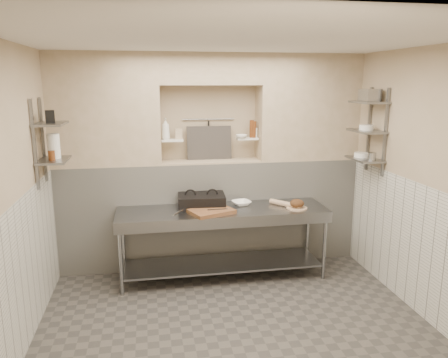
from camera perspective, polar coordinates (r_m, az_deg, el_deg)
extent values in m
cube|color=#48443F|center=(4.72, 1.58, -19.33)|extent=(4.00, 3.90, 0.10)
cube|color=silver|center=(4.02, 1.84, 18.39)|extent=(4.00, 3.90, 0.10)
cube|color=tan|center=(4.24, -26.62, -3.02)|extent=(0.10, 3.90, 2.80)
cube|color=tan|center=(4.96, 25.56, -0.79)|extent=(0.10, 3.90, 2.80)
cube|color=tan|center=(6.06, -2.12, 2.68)|extent=(4.00, 0.10, 2.80)
cube|color=tan|center=(2.33, 12.00, -14.30)|extent=(4.00, 0.10, 2.80)
cube|color=silver|center=(5.99, -1.74, -4.34)|extent=(4.00, 0.40, 1.40)
cube|color=tan|center=(5.82, -1.78, 2.36)|extent=(1.30, 0.40, 0.02)
cube|color=tan|center=(5.70, -15.29, 8.71)|extent=(1.35, 0.40, 1.40)
cube|color=tan|center=(6.07, 10.81, 9.14)|extent=(1.35, 0.40, 1.40)
cube|color=tan|center=(5.73, -1.87, 14.16)|extent=(1.30, 0.40, 0.40)
cube|color=silver|center=(4.45, -24.96, -11.73)|extent=(0.02, 3.90, 1.40)
cube|color=silver|center=(5.12, 24.26, -8.46)|extent=(0.02, 3.90, 1.40)
cube|color=white|center=(5.73, -6.78, 5.05)|extent=(0.28, 0.16, 0.02)
cube|color=white|center=(5.87, 3.06, 5.30)|extent=(0.28, 0.16, 0.02)
cylinder|color=gray|center=(5.92, -2.06, 7.81)|extent=(0.70, 0.02, 0.02)
cylinder|color=black|center=(5.91, -2.02, 6.15)|extent=(0.02, 0.02, 0.30)
cube|color=#383330|center=(5.88, -1.94, 4.74)|extent=(0.60, 0.08, 0.45)
cube|color=slate|center=(5.34, -22.55, 4.71)|extent=(0.03, 0.03, 0.95)
cube|color=slate|center=(4.95, -23.52, 4.08)|extent=(0.03, 0.03, 0.95)
cube|color=slate|center=(5.14, -21.36, 2.29)|extent=(0.30, 0.50, 0.02)
cube|color=slate|center=(5.09, -21.72, 6.72)|extent=(0.30, 0.50, 0.03)
cube|color=slate|center=(5.90, 18.39, 6.19)|extent=(0.03, 0.03, 1.05)
cube|color=slate|center=(5.56, 20.33, 5.69)|extent=(0.03, 0.03, 1.05)
cube|color=slate|center=(5.71, 17.89, 2.48)|extent=(0.30, 0.50, 0.02)
cube|color=slate|center=(5.66, 18.13, 5.96)|extent=(0.30, 0.50, 0.02)
cube|color=slate|center=(5.64, 18.37, 9.50)|extent=(0.30, 0.50, 0.03)
cube|color=gray|center=(5.42, -0.20, -4.15)|extent=(2.60, 0.70, 0.04)
cube|color=gray|center=(5.67, -0.19, -10.95)|extent=(2.45, 0.60, 0.03)
cube|color=gray|center=(5.13, 0.43, -5.84)|extent=(2.60, 0.02, 0.12)
cylinder|color=gray|center=(5.24, -13.33, -10.34)|extent=(0.04, 0.04, 0.86)
cylinder|color=gray|center=(5.78, -13.03, -8.12)|extent=(0.04, 0.04, 0.86)
cylinder|color=gray|center=(5.65, 12.97, -8.63)|extent=(0.04, 0.04, 0.86)
cylinder|color=gray|center=(6.15, 10.88, -6.75)|extent=(0.04, 0.04, 0.86)
cube|color=black|center=(5.51, -2.96, -3.11)|extent=(0.61, 0.46, 0.11)
cube|color=black|center=(5.49, -2.97, -2.32)|extent=(0.61, 0.46, 0.05)
cube|color=brown|center=(5.25, -1.64, -4.25)|extent=(0.59, 0.51, 0.04)
cube|color=gray|center=(5.24, -0.82, -4.00)|extent=(0.25, 0.04, 0.01)
cylinder|color=gray|center=(5.12, -6.03, -4.36)|extent=(0.15, 0.23, 0.02)
imported|color=white|center=(5.58, 2.30, -3.17)|extent=(0.29, 0.29, 0.06)
cylinder|color=tan|center=(5.58, 7.98, -3.24)|extent=(0.33, 0.38, 0.07)
cylinder|color=tan|center=(5.51, 9.50, -3.76)|extent=(0.26, 0.26, 0.01)
ellipsoid|color=#4C2D19|center=(5.50, 9.52, -3.15)|extent=(0.18, 0.18, 0.11)
imported|color=white|center=(5.70, -7.64, 6.51)|extent=(0.12, 0.12, 0.28)
cube|color=tan|center=(5.75, -5.97, 5.90)|extent=(0.09, 0.09, 0.13)
imported|color=white|center=(5.80, 2.30, 5.58)|extent=(0.17, 0.17, 0.05)
cylinder|color=#592B11|center=(5.85, 3.96, 6.47)|extent=(0.06, 0.06, 0.22)
cylinder|color=#592B11|center=(5.86, 3.64, 6.56)|extent=(0.06, 0.06, 0.23)
cylinder|color=white|center=(5.88, 4.03, 6.06)|extent=(0.08, 0.08, 0.13)
cylinder|color=white|center=(5.18, -21.37, 4.03)|extent=(0.14, 0.14, 0.27)
cylinder|color=#592B11|center=(5.06, -21.59, 2.87)|extent=(0.07, 0.07, 0.11)
cube|color=black|center=(5.09, -21.78, 7.61)|extent=(0.11, 0.11, 0.13)
cylinder|color=white|center=(5.78, 17.54, 3.02)|extent=(0.19, 0.19, 0.06)
cylinder|color=gray|center=(5.55, 18.75, 2.79)|extent=(0.10, 0.10, 0.10)
cylinder|color=white|center=(5.67, 18.10, 6.43)|extent=(0.17, 0.17, 0.06)
cube|color=gray|center=(5.62, 18.50, 10.35)|extent=(0.20, 0.24, 0.15)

